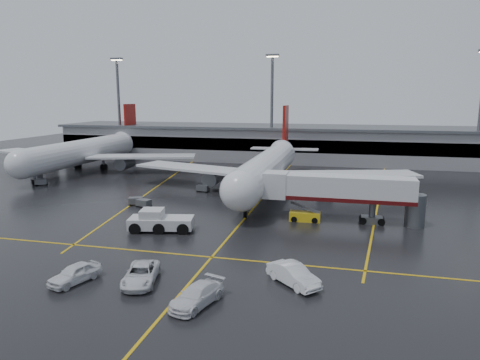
# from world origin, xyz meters

# --- Properties ---
(ground) EXTENTS (220.00, 220.00, 0.00)m
(ground) POSITION_xyz_m (0.00, 0.00, 0.00)
(ground) COLOR black
(ground) RESTS_ON ground
(apron_line_centre) EXTENTS (0.25, 90.00, 0.02)m
(apron_line_centre) POSITION_xyz_m (0.00, 0.00, 0.01)
(apron_line_centre) COLOR gold
(apron_line_centre) RESTS_ON ground
(apron_line_stop) EXTENTS (60.00, 0.25, 0.02)m
(apron_line_stop) POSITION_xyz_m (0.00, -22.00, 0.01)
(apron_line_stop) COLOR gold
(apron_line_stop) RESTS_ON ground
(apron_line_left) EXTENTS (9.99, 69.35, 0.02)m
(apron_line_left) POSITION_xyz_m (-20.00, 10.00, 0.01)
(apron_line_left) COLOR gold
(apron_line_left) RESTS_ON ground
(apron_line_right) EXTENTS (7.57, 69.64, 0.02)m
(apron_line_right) POSITION_xyz_m (18.00, 10.00, 0.01)
(apron_line_right) COLOR gold
(apron_line_right) RESTS_ON ground
(terminal) EXTENTS (122.00, 19.00, 8.60)m
(terminal) POSITION_xyz_m (0.00, 47.93, 4.32)
(terminal) COLOR gray
(terminal) RESTS_ON ground
(light_mast_left) EXTENTS (3.00, 1.20, 25.45)m
(light_mast_left) POSITION_xyz_m (-45.00, 42.00, 14.47)
(light_mast_left) COLOR #595B60
(light_mast_left) RESTS_ON ground
(light_mast_mid) EXTENTS (3.00, 1.20, 25.45)m
(light_mast_mid) POSITION_xyz_m (-5.00, 42.00, 14.47)
(light_mast_mid) COLOR #595B60
(light_mast_mid) RESTS_ON ground
(main_airliner) EXTENTS (48.80, 45.60, 14.10)m
(main_airliner) POSITION_xyz_m (0.00, 9.70, 4.21)
(main_airliner) COLOR silver
(main_airliner) RESTS_ON ground
(second_airliner) EXTENTS (48.80, 45.60, 14.10)m
(second_airliner) POSITION_xyz_m (-42.00, 21.70, 4.21)
(second_airliner) COLOR silver
(second_airliner) RESTS_ON ground
(jet_bridge) EXTENTS (19.90, 3.40, 6.05)m
(jet_bridge) POSITION_xyz_m (11.87, -6.00, 3.93)
(jet_bridge) COLOR silver
(jet_bridge) RESTS_ON ground
(pushback_tractor) EXTENTS (7.96, 4.57, 2.68)m
(pushback_tractor) POSITION_xyz_m (-8.64, -15.05, 1.07)
(pushback_tractor) COLOR silver
(pushback_tractor) RESTS_ON ground
(belt_loader) EXTENTS (3.92, 1.90, 2.46)m
(belt_loader) POSITION_xyz_m (7.73, -6.83, 0.61)
(belt_loader) COLOR gold
(belt_loader) RESTS_ON ground
(service_van_a) EXTENTS (3.87, 6.02, 1.54)m
(service_van_a) POSITION_xyz_m (-4.03, -29.18, 0.77)
(service_van_a) COLOR white
(service_van_a) RESTS_ON ground
(service_van_b) EXTENTS (3.61, 5.67, 1.53)m
(service_van_b) POSITION_xyz_m (1.92, -31.83, 0.77)
(service_van_b) COLOR silver
(service_van_b) RESTS_ON ground
(service_van_c) EXTENTS (5.12, 4.94, 1.74)m
(service_van_c) POSITION_xyz_m (8.60, -26.40, 0.87)
(service_van_c) COLOR white
(service_van_c) RESTS_ON ground
(service_van_d) EXTENTS (3.25, 5.05, 1.60)m
(service_van_d) POSITION_xyz_m (-9.56, -30.42, 0.80)
(service_van_d) COLOR white
(service_van_d) RESTS_ON ground
(baggage_cart_a) EXTENTS (2.26, 1.76, 1.12)m
(baggage_cart_a) POSITION_xyz_m (-15.55, -5.13, 0.63)
(baggage_cart_a) COLOR #595B60
(baggage_cart_a) RESTS_ON ground
(baggage_cart_b) EXTENTS (2.34, 1.95, 1.12)m
(baggage_cart_b) POSITION_xyz_m (-17.30, -4.17, 0.63)
(baggage_cart_b) COLOR #595B60
(baggage_cart_b) RESTS_ON ground
(baggage_cart_c) EXTENTS (2.16, 1.57, 1.12)m
(baggage_cart_c) POSITION_xyz_m (-10.55, 6.82, 0.63)
(baggage_cart_c) COLOR #595B60
(baggage_cart_c) RESTS_ON ground
(baggage_cart_d) EXTENTS (2.27, 1.77, 1.12)m
(baggage_cart_d) POSITION_xyz_m (-44.67, 8.88, 0.63)
(baggage_cart_d) COLOR #595B60
(baggage_cart_d) RESTS_ON ground
(baggage_cart_e) EXTENTS (2.37, 2.04, 1.12)m
(baggage_cart_e) POSITION_xyz_m (-40.72, 5.14, 0.63)
(baggage_cart_e) COLOR #595B60
(baggage_cart_e) RESTS_ON ground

